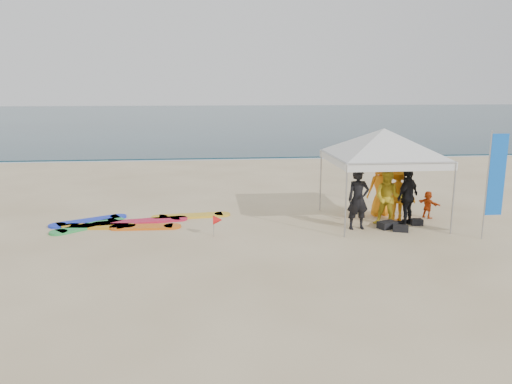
{
  "coord_description": "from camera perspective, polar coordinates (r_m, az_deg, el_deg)",
  "views": [
    {
      "loc": [
        -1.24,
        -12.19,
        4.36
      ],
      "look_at": [
        0.23,
        2.6,
        1.2
      ],
      "focal_mm": 35.0,
      "sensor_mm": 36.0,
      "label": 1
    }
  ],
  "objects": [
    {
      "name": "surfboard_spread",
      "position": [
        16.7,
        -14.45,
        -3.4
      ],
      "size": [
        5.41,
        2.17,
        0.07
      ],
      "color": "#182ECD",
      "rests_on": "ground"
    },
    {
      "name": "person_black_a",
      "position": [
        15.7,
        11.59,
        -0.82
      ],
      "size": [
        0.72,
        0.5,
        1.89
      ],
      "primitive_type": "imported",
      "rotation": [
        0.0,
        0.0,
        0.07
      ],
      "color": "black",
      "rests_on": "ground"
    },
    {
      "name": "person_seated",
      "position": [
        17.75,
        19.03,
        -1.36
      ],
      "size": [
        0.64,
        0.88,
        0.92
      ],
      "primitive_type": "imported",
      "rotation": [
        0.0,
        0.0,
        2.06
      ],
      "color": "#CC4612",
      "rests_on": "ground"
    },
    {
      "name": "person_orange_a",
      "position": [
        17.04,
        15.87,
        -0.12
      ],
      "size": [
        1.3,
        0.92,
        1.84
      ],
      "primitive_type": "imported",
      "rotation": [
        0.0,
        0.0,
        2.93
      ],
      "color": "orange",
      "rests_on": "ground"
    },
    {
      "name": "gear_pile",
      "position": [
        16.25,
        15.55,
        -3.66
      ],
      "size": [
        1.58,
        0.98,
        0.22
      ],
      "color": "black",
      "rests_on": "ground"
    },
    {
      "name": "person_black_b",
      "position": [
        16.59,
        16.93,
        -0.49
      ],
      "size": [
        1.13,
        1.02,
        1.85
      ],
      "primitive_type": "imported",
      "rotation": [
        0.0,
        0.0,
        3.8
      ],
      "color": "black",
      "rests_on": "ground"
    },
    {
      "name": "marker_pennant",
      "position": [
        14.76,
        -4.41,
        -3.22
      ],
      "size": [
        0.28,
        0.28,
        0.64
      ],
      "color": "#A5A5A8",
      "rests_on": "ground"
    },
    {
      "name": "ground",
      "position": [
        13.01,
        0.13,
        -7.58
      ],
      "size": [
        120.0,
        120.0,
        0.0
      ],
      "primitive_type": "plane",
      "color": "beige",
      "rests_on": "ground"
    },
    {
      "name": "feather_flag",
      "position": [
        15.72,
        25.7,
        1.62
      ],
      "size": [
        0.54,
        0.04,
        3.15
      ],
      "color": "#A5A5A8",
      "rests_on": "ground"
    },
    {
      "name": "ocean",
      "position": [
        72.33,
        -4.74,
        8.55
      ],
      "size": [
        160.0,
        84.0,
        0.08
      ],
      "primitive_type": "cube",
      "color": "#0C2633",
      "rests_on": "ground"
    },
    {
      "name": "person_orange_b",
      "position": [
        17.51,
        14.13,
        0.44
      ],
      "size": [
        0.99,
        0.7,
        1.92
      ],
      "primitive_type": "imported",
      "rotation": [
        0.0,
        0.0,
        3.23
      ],
      "color": "orange",
      "rests_on": "ground"
    },
    {
      "name": "person_yellow",
      "position": [
        16.31,
        14.85,
        -0.67
      ],
      "size": [
        1.09,
        1.01,
        1.79
      ],
      "primitive_type": "imported",
      "rotation": [
        0.0,
        0.0,
        -0.5
      ],
      "color": "gold",
      "rests_on": "ground"
    },
    {
      "name": "shoreline_foam",
      "position": [
        30.73,
        -3.32,
        3.84
      ],
      "size": [
        160.0,
        1.2,
        0.01
      ],
      "primitive_type": "cube",
      "color": "silver",
      "rests_on": "ground"
    },
    {
      "name": "canopy_tent",
      "position": [
        16.47,
        14.45,
        7.02
      ],
      "size": [
        4.62,
        4.62,
        3.48
      ],
      "color": "#A5A5A8",
      "rests_on": "ground"
    }
  ]
}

